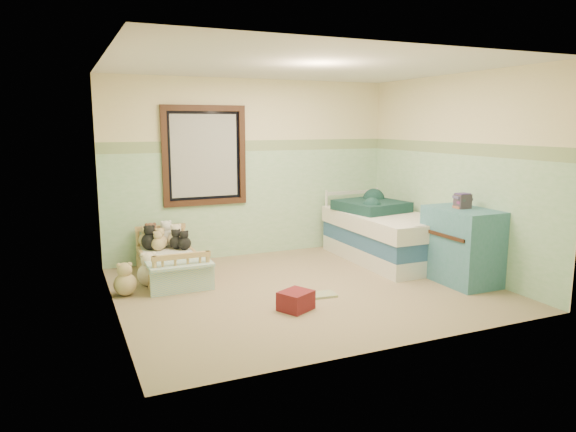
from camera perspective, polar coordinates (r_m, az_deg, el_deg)
name	(u,v)px	position (r m, az deg, el deg)	size (l,w,h in m)	color
floor	(306,289)	(6.19, 1.93, -7.86)	(4.20, 3.60, 0.02)	#91795E
ceiling	(307,65)	(5.93, 2.08, 16.01)	(4.20, 3.60, 0.02)	silver
wall_back	(252,169)	(7.59, -3.89, 5.13)	(4.20, 0.04, 2.50)	beige
wall_front	(402,203)	(4.39, 12.19, 1.43)	(4.20, 0.04, 2.50)	beige
wall_left	(110,190)	(5.38, -18.66, 2.66)	(0.04, 3.60, 2.50)	beige
wall_right	(455,174)	(7.09, 17.55, 4.36)	(0.04, 3.60, 2.50)	beige
wainscot_mint	(253,203)	(7.63, -3.80, 1.38)	(4.20, 0.01, 1.50)	#8ABD8A
border_strip	(252,146)	(7.55, -3.88, 7.58)	(4.20, 0.01, 0.15)	#47764C
window_frame	(205,156)	(7.33, -8.99, 6.44)	(1.16, 0.06, 1.36)	black
window_blinds	(204,156)	(7.34, -9.01, 6.44)	(0.92, 0.01, 1.12)	#B8B8B4
toddler_bed_frame	(171,271)	(6.73, -12.49, -5.80)	(0.66, 1.33, 0.17)	#987949
toddler_mattress	(171,259)	(6.69, -12.54, -4.60)	(0.61, 1.27, 0.12)	white
patchwork_quilt	(178,261)	(6.28, -11.83, -4.82)	(0.72, 0.66, 0.03)	#6FAED8
plush_bed_brown	(151,239)	(7.11, -14.56, -2.42)	(0.22, 0.22, 0.22)	brown
plush_bed_white	(167,237)	(7.14, -12.98, -2.26)	(0.23, 0.23, 0.23)	silver
plush_bed_tan	(158,244)	(6.91, -13.85, -2.95)	(0.17, 0.17, 0.17)	tan
plush_bed_dark	(176,242)	(6.95, -11.98, -2.79)	(0.18, 0.18, 0.18)	black
plush_floor_cream	(149,274)	(6.44, -14.77, -6.12)	(0.27, 0.27, 0.27)	beige
plush_floor_tan	(125,284)	(6.17, -17.15, -7.06)	(0.25, 0.25, 0.25)	tan
twin_bed_frame	(385,253)	(7.49, 10.40, -3.91)	(0.95, 1.89, 0.22)	white
twin_boxspring	(385,237)	(7.44, 10.45, -2.27)	(0.95, 1.89, 0.22)	navy
twin_mattress	(386,222)	(7.40, 10.50, -0.60)	(0.99, 1.93, 0.22)	silver
teal_blanket	(371,206)	(7.59, 8.97, 1.08)	(0.81, 0.85, 0.14)	black
dresser	(462,246)	(6.64, 18.23, -3.05)	(0.56, 0.89, 0.89)	teal
book_stack	(463,201)	(6.56, 18.33, 1.52)	(0.17, 0.13, 0.17)	#552E26
red_pillow	(296,301)	(5.47, 0.85, -9.11)	(0.31, 0.27, 0.20)	#A11119
floor_book	(323,295)	(5.93, 3.77, -8.47)	(0.28, 0.22, 0.03)	gold
extra_plush_0	(185,243)	(6.88, -11.11, -2.92)	(0.17, 0.17, 0.17)	black
extra_plush_1	(176,240)	(7.00, -11.97, -2.54)	(0.21, 0.21, 0.21)	beige
extra_plush_2	(146,240)	(7.12, -15.05, -2.52)	(0.20, 0.20, 0.20)	tan
extra_plush_3	(170,238)	(7.20, -12.61, -2.36)	(0.18, 0.18, 0.18)	brown
extra_plush_4	(160,242)	(6.98, -13.64, -2.75)	(0.19, 0.19, 0.19)	tan
extra_plush_5	(150,241)	(6.98, -14.69, -2.67)	(0.22, 0.22, 0.22)	black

